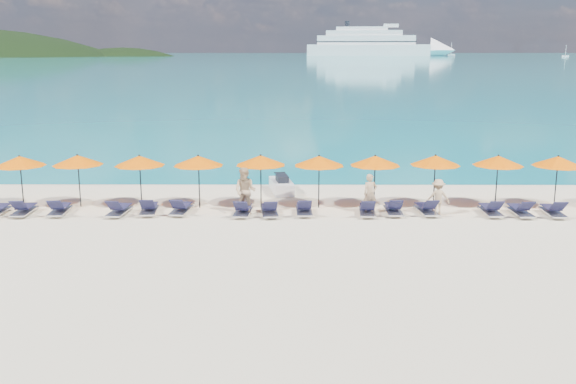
{
  "coord_description": "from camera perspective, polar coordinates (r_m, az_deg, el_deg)",
  "views": [
    {
      "loc": [
        0.12,
        -21.08,
        6.59
      ],
      "look_at": [
        0.0,
        3.0,
        1.2
      ],
      "focal_mm": 40.0,
      "sensor_mm": 36.0,
      "label": 1
    }
  ],
  "objects": [
    {
      "name": "ground",
      "position": [
        22.09,
        -0.04,
        -4.74
      ],
      "size": [
        1400.0,
        1400.0,
        0.0
      ],
      "primitive_type": "plane",
      "color": "beige"
    },
    {
      "name": "sea",
      "position": [
        681.12,
        0.28,
        12.07
      ],
      "size": [
        1600.0,
        1300.0,
        0.01
      ],
      "primitive_type": "cube",
      "color": "#1FA9B2",
      "rests_on": "ground"
    },
    {
      "name": "headland_small",
      "position": [
        601.6,
        -14.32,
        8.27
      ],
      "size": [
        162.0,
        126.0,
        85.5
      ],
      "color": "black",
      "rests_on": "ground"
    },
    {
      "name": "cruise_ship",
      "position": [
        628.1,
        8.32,
        12.8
      ],
      "size": [
        139.84,
        46.89,
        38.46
      ],
      "rotation": [
        0.0,
        0.0,
        -0.18
      ],
      "color": "white",
      "rests_on": "ground"
    },
    {
      "name": "sailboat_near",
      "position": [
        579.73,
        23.44,
        11.05
      ],
      "size": [
        5.18,
        1.73,
        9.5
      ],
      "color": "white",
      "rests_on": "ground"
    },
    {
      "name": "sailboat_far",
      "position": [
        634.19,
        14.3,
        11.76
      ],
      "size": [
        6.74,
        2.25,
        12.35
      ],
      "color": "white",
      "rests_on": "ground"
    },
    {
      "name": "jetski",
      "position": [
        29.99,
        -0.57,
        0.6
      ],
      "size": [
        1.26,
        2.49,
        0.85
      ],
      "rotation": [
        0.0,
        0.0,
        0.16
      ],
      "color": "white",
      "rests_on": "ground"
    },
    {
      "name": "beachgoer_a",
      "position": [
        26.37,
        7.31,
        -0.15
      ],
      "size": [
        0.67,
        0.53,
        1.62
      ],
      "primitive_type": "imported",
      "rotation": [
        0.0,
        0.0,
        0.27
      ],
      "color": "tan",
      "rests_on": "ground"
    },
    {
      "name": "beachgoer_b",
      "position": [
        26.04,
        -3.82,
        0.09
      ],
      "size": [
        1.05,
        0.78,
        1.91
      ],
      "primitive_type": "imported",
      "rotation": [
        0.0,
        0.0,
        -0.3
      ],
      "color": "tan",
      "rests_on": "ground"
    },
    {
      "name": "beachgoer_c",
      "position": [
        26.57,
        13.19,
        -0.45
      ],
      "size": [
        0.97,
        0.48,
        1.48
      ],
      "primitive_type": "imported",
      "rotation": [
        0.0,
        0.0,
        3.1
      ],
      "color": "tan",
      "rests_on": "ground"
    },
    {
      "name": "umbrella_0",
      "position": [
        28.99,
        -22.74,
        2.55
      ],
      "size": [
        2.1,
        2.1,
        2.28
      ],
      "color": "black",
      "rests_on": "ground"
    },
    {
      "name": "umbrella_1",
      "position": [
        28.39,
        -18.2,
        2.71
      ],
      "size": [
        2.1,
        2.1,
        2.28
      ],
      "color": "black",
      "rests_on": "ground"
    },
    {
      "name": "umbrella_2",
      "position": [
        27.54,
        -13.06,
        2.73
      ],
      "size": [
        2.1,
        2.1,
        2.28
      ],
      "color": "black",
      "rests_on": "ground"
    },
    {
      "name": "umbrella_3",
      "position": [
        27.09,
        -7.97,
        2.77
      ],
      "size": [
        2.1,
        2.1,
        2.28
      ],
      "color": "black",
      "rests_on": "ground"
    },
    {
      "name": "umbrella_4",
      "position": [
        26.96,
        -2.44,
        2.84
      ],
      "size": [
        2.1,
        2.1,
        2.28
      ],
      "color": "black",
      "rests_on": "ground"
    },
    {
      "name": "umbrella_5",
      "position": [
        26.83,
        2.78,
        2.79
      ],
      "size": [
        2.1,
        2.1,
        2.28
      ],
      "color": "black",
      "rests_on": "ground"
    },
    {
      "name": "umbrella_6",
      "position": [
        27.08,
        7.75,
        2.78
      ],
      "size": [
        2.1,
        2.1,
        2.28
      ],
      "color": "black",
      "rests_on": "ground"
    },
    {
      "name": "umbrella_7",
      "position": [
        27.63,
        12.97,
        2.76
      ],
      "size": [
        2.1,
        2.1,
        2.28
      ],
      "color": "black",
      "rests_on": "ground"
    },
    {
      "name": "umbrella_8",
      "position": [
        28.25,
        18.18,
        2.67
      ],
      "size": [
        2.1,
        2.1,
        2.28
      ],
      "color": "black",
      "rests_on": "ground"
    },
    {
      "name": "umbrella_9",
      "position": [
        28.97,
        22.87,
        2.54
      ],
      "size": [
        2.1,
        2.1,
        2.28
      ],
      "color": "black",
      "rests_on": "ground"
    },
    {
      "name": "lounger_1",
      "position": [
        28.12,
        -22.43,
        -1.42
      ],
      "size": [
        0.69,
        1.72,
        0.66
      ],
      "rotation": [
        0.0,
        0.0,
        0.04
      ],
      "color": "silver",
      "rests_on": "ground"
    },
    {
      "name": "lounger_2",
      "position": [
        27.66,
        -19.64,
        -1.42
      ],
      "size": [
        0.75,
        1.74,
        0.66
      ],
      "rotation": [
        0.0,
        0.0,
        0.07
      ],
      "color": "silver",
      "rests_on": "ground"
    },
    {
      "name": "lounger_3",
      "position": [
        26.84,
        -14.79,
        -1.51
      ],
      "size": [
        0.77,
        1.75,
        0.66
      ],
      "rotation": [
        0.0,
        0.0,
        -0.09
      ],
      "color": "silver",
      "rests_on": "ground"
    },
    {
      "name": "lounger_4",
      "position": [
        26.76,
        -12.25,
        -1.41
      ],
      "size": [
        0.76,
        1.75,
        0.66
      ],
      "rotation": [
        0.0,
        0.0,
        0.08
      ],
      "color": "silver",
      "rests_on": "ground"
    },
    {
      "name": "lounger_5",
      "position": [
        26.53,
        -9.49,
        -1.42
      ],
      "size": [
        0.78,
        1.75,
        0.66
      ],
      "rotation": [
        0.0,
        0.0,
        -0.09
      ],
      "color": "silver",
      "rests_on": "ground"
    },
    {
      "name": "lounger_6",
      "position": [
        25.96,
        -4.03,
        -1.58
      ],
      "size": [
        0.74,
        1.74,
        0.66
      ],
      "rotation": [
        0.0,
        0.0,
        -0.07
      ],
      "color": "silver",
      "rests_on": "ground"
    },
    {
      "name": "lounger_7",
      "position": [
        25.89,
        -1.66,
        -1.6
      ],
      "size": [
        0.79,
        1.75,
        0.66
      ],
      "rotation": [
        0.0,
        0.0,
        0.1
      ],
      "color": "silver",
      "rests_on": "ground"
    },
    {
      "name": "lounger_8",
      "position": [
        26.07,
        1.44,
        -1.5
      ],
      "size": [
        0.66,
        1.71,
        0.66
      ],
      "rotation": [
        0.0,
        0.0,
        0.02
      ],
      "color": "silver",
      "rests_on": "ground"
    },
    {
      "name": "lounger_9",
      "position": [
        26.14,
        7.06,
        -1.55
      ],
      "size": [
        0.74,
        1.74,
        0.66
      ],
      "rotation": [
        0.0,
        0.0,
        -0.07
      ],
      "color": "silver",
      "rests_on": "ground"
    },
    {
      "name": "lounger_10",
      "position": [
        26.44,
        9.35,
        -1.47
      ],
      "size": [
        0.64,
        1.71,
        0.66
      ],
      "rotation": [
        0.0,
        0.0,
        -0.01
      ],
      "color": "silver",
      "rests_on": "ground"
    },
    {
      "name": "lounger_11",
      "position": [
        26.69,
        12.21,
        -1.45
      ],
      "size": [
        0.79,
        1.75,
        0.66
      ],
      "rotation": [
        0.0,
        0.0,
        0.1
      ],
      "color": "silver",
      "rests_on": "ground"
    },
    {
      "name": "lounger_12",
      "position": [
        27.2,
        17.58,
        -1.5
      ],
      "size": [
        0.62,
        1.7,
        0.66
      ],
      "rotation": [
        0.0,
        0.0,
        -0.0
      ],
      "color": "silver",
      "rests_on": "ground"
    },
    {
      "name": "lounger_13",
      "position": [
        27.51,
        19.96,
        -1.52
      ],
      "size": [
        0.67,
        1.72,
        0.66
      ],
      "rotation": [
        0.0,
        0.0,
        0.03
      ],
      "color": "silver",
      "rests_on": "ground"
    },
    {
      "name": "lounger_14",
      "position": [
        27.94,
        22.51,
        -1.51
      ],
      "size": [
        0.69,
        1.73,
        0.66
      ],
      "rotation": [
        0.0,
        0.0,
        -0.04
      ],
      "color": "silver",
      "rests_on": "ground"
    }
  ]
}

